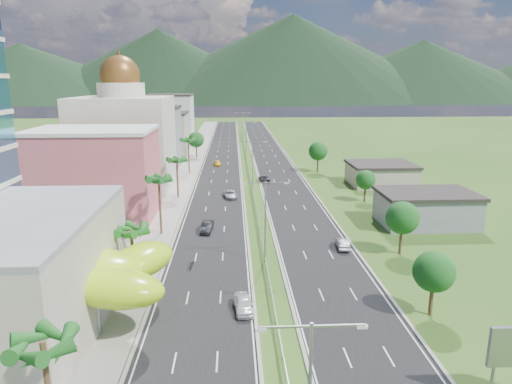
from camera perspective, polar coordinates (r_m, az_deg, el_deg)
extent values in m
plane|color=#2D5119|center=(52.43, 1.91, -12.88)|extent=(500.00, 500.00, 0.00)
cube|color=black|center=(138.72, -4.28, 4.02)|extent=(11.00, 260.00, 0.04)
cube|color=black|center=(139.16, 1.92, 4.08)|extent=(11.00, 260.00, 0.04)
cube|color=gray|center=(139.28, -8.20, 3.97)|extent=(7.00, 260.00, 0.12)
cube|color=gray|center=(120.93, -0.91, 2.89)|extent=(0.08, 216.00, 0.28)
cube|color=gray|center=(221.92, -1.84, 7.81)|extent=(0.10, 0.12, 0.70)
cube|color=gray|center=(25.28, 3.62, -16.49)|extent=(2.88, 0.12, 0.12)
cube|color=gray|center=(25.74, 10.27, -16.11)|extent=(2.88, 0.12, 0.12)
cube|color=silver|center=(25.23, 0.60, -16.79)|extent=(0.60, 0.25, 0.18)
cube|color=silver|center=(26.09, 13.11, -16.07)|extent=(0.60, 0.25, 0.18)
cylinder|color=gray|center=(59.61, 1.16, -3.81)|extent=(0.20, 0.20, 11.00)
cube|color=gray|center=(58.15, -0.23, 1.16)|extent=(2.88, 0.12, 0.12)
cube|color=gray|center=(58.35, 2.59, 1.19)|extent=(2.88, 0.12, 0.12)
cube|color=silver|center=(58.12, -1.49, 1.04)|extent=(0.60, 0.25, 0.18)
cube|color=silver|center=(58.50, 3.84, 1.10)|extent=(0.60, 0.25, 0.18)
cylinder|color=gray|center=(98.43, -0.48, 3.25)|extent=(0.20, 0.20, 11.00)
cube|color=gray|center=(97.54, -1.33, 6.31)|extent=(2.88, 0.12, 0.12)
cube|color=gray|center=(97.66, 0.37, 6.32)|extent=(2.88, 0.12, 0.12)
cube|color=silver|center=(97.53, -2.09, 6.24)|extent=(0.60, 0.25, 0.18)
cube|color=silver|center=(97.76, 1.12, 6.26)|extent=(0.60, 0.25, 0.18)
cylinder|color=gray|center=(142.87, -1.25, 6.56)|extent=(0.20, 0.20, 11.00)
cube|color=gray|center=(142.27, -1.84, 8.67)|extent=(2.88, 0.12, 0.12)
cube|color=gray|center=(142.35, -0.67, 8.68)|extent=(2.88, 0.12, 0.12)
cube|color=silver|center=(142.26, -2.36, 8.63)|extent=(0.60, 0.25, 0.18)
cube|color=silver|center=(142.41, -0.15, 8.64)|extent=(0.60, 0.25, 0.18)
cylinder|color=gray|center=(187.59, -1.65, 8.29)|extent=(0.20, 0.20, 11.00)
cube|color=gray|center=(187.12, -2.11, 9.90)|extent=(2.88, 0.12, 0.12)
cube|color=gray|center=(187.19, -1.22, 9.91)|extent=(2.88, 0.12, 0.12)
cube|color=silver|center=(187.12, -2.51, 9.87)|extent=(0.60, 0.25, 0.18)
cube|color=silver|center=(187.24, -0.82, 9.88)|extent=(0.60, 0.25, 0.18)
cylinder|color=gray|center=(53.45, -25.02, -11.34)|extent=(0.50, 0.50, 4.00)
cylinder|color=gray|center=(46.96, -19.14, -14.32)|extent=(0.50, 0.50, 4.00)
cylinder|color=gray|center=(45.78, -25.19, -15.69)|extent=(0.50, 0.50, 4.00)
cylinder|color=gray|center=(50.79, -15.37, -11.82)|extent=(0.50, 0.50, 4.00)
cube|color=#C75168|center=(83.78, -19.44, 1.98)|extent=(20.00, 15.00, 15.00)
cube|color=#BEB39D|center=(105.32, -16.09, 5.89)|extent=(20.00, 20.00, 20.00)
cylinder|color=#BEB39D|center=(104.47, -16.51, 12.14)|extent=(10.00, 10.00, 3.00)
sphere|color=brown|center=(104.45, -16.63, 13.79)|extent=(8.40, 8.40, 8.40)
cube|color=slate|center=(129.67, -13.15, 6.57)|extent=(16.00, 15.00, 16.00)
cube|color=#A59788|center=(151.39, -11.68, 7.07)|extent=(16.00, 15.00, 13.00)
cube|color=silver|center=(173.81, -10.59, 8.79)|extent=(16.00, 15.00, 18.00)
cylinder|color=gray|center=(40.83, 27.38, -20.41)|extent=(0.24, 0.24, 3.20)
cube|color=slate|center=(81.29, 20.47, -2.08)|extent=(15.00, 10.00, 5.00)
cube|color=#A59788|center=(109.33, 15.33, 2.06)|extent=(14.00, 12.00, 4.40)
cylinder|color=#47301C|center=(53.77, -15.11, -8.29)|extent=(0.36, 0.36, 7.50)
cylinder|color=#47301C|center=(72.17, -11.91, -1.79)|extent=(0.36, 0.36, 9.00)
cylinder|color=#47301C|center=(94.43, -9.79, 1.67)|extent=(0.36, 0.36, 8.00)
cylinder|color=#47301C|center=(118.78, -8.40, 4.39)|extent=(0.36, 0.36, 8.80)
cylinder|color=#47301C|center=(143.69, -7.46, 5.26)|extent=(0.40, 0.40, 4.90)
sphere|color=#1C591D|center=(143.26, -7.50, 6.50)|extent=(4.90, 4.90, 4.90)
cylinder|color=#47301C|center=(50.98, 21.09, -12.05)|extent=(0.40, 0.40, 4.20)
sphere|color=#1C591D|center=(49.91, 21.36, -9.25)|extent=(4.20, 4.20, 4.20)
cylinder|color=#47301C|center=(66.53, 17.65, -5.50)|extent=(0.40, 0.40, 4.55)
sphere|color=#1C591D|center=(65.66, 17.83, -3.09)|extent=(4.55, 4.55, 4.55)
cylinder|color=#47301C|center=(93.05, 13.46, 0.00)|extent=(0.40, 0.40, 3.85)
sphere|color=#1C591D|center=(92.51, 13.55, 1.48)|extent=(3.85, 3.85, 3.85)
cylinder|color=#47301C|center=(120.60, 7.71, 3.62)|extent=(0.40, 0.40, 4.90)
sphere|color=#1C591D|center=(120.09, 7.76, 5.10)|extent=(4.90, 4.90, 4.90)
imported|color=silver|center=(49.03, -1.60, -13.81)|extent=(2.25, 4.69, 1.55)
imported|color=black|center=(73.28, -6.13, -4.32)|extent=(2.10, 4.93, 1.58)
imported|color=#ACAEB4|center=(93.81, -3.24, -0.26)|extent=(3.13, 5.45, 1.43)
imported|color=gold|center=(129.39, -4.83, 3.58)|extent=(2.37, 4.53, 1.25)
imported|color=#96999D|center=(66.99, 10.76, -6.32)|extent=(1.82, 4.50, 1.45)
imported|color=black|center=(108.64, 1.01, 1.69)|extent=(2.61, 5.05, 1.36)
imported|color=black|center=(59.73, -8.06, -8.78)|extent=(0.84, 2.20, 1.38)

